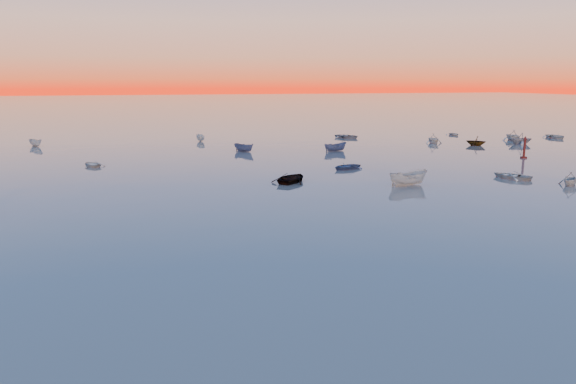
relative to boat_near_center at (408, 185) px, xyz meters
name	(u,v)px	position (x,y,z in m)	size (l,w,h in m)	color
ground	(199,132)	(-12.33, 65.79, 0.00)	(600.00, 600.00, 0.00)	slate
mud_lobes	(572,375)	(-12.33, -35.21, 0.01)	(140.00, 6.00, 0.07)	black
moored_fleet	(249,164)	(-12.33, 18.79, 0.00)	(124.00, 58.00, 1.20)	#BABAB6
boat_near_center	(408,185)	(0.00, 0.00, 0.00)	(4.36, 1.84, 1.51)	#BABAB6
channel_marker	(524,149)	(24.96, 13.73, 1.23)	(0.88, 0.88, 3.12)	#410F0E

